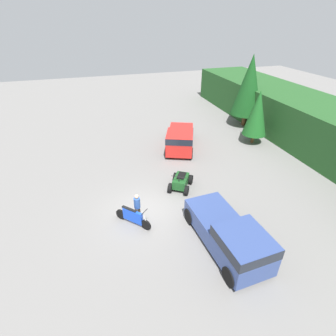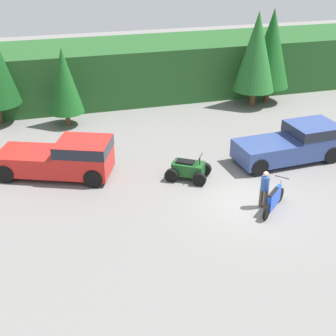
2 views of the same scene
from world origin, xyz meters
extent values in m
plane|color=slate|center=(0.00, 0.00, 0.00)|extent=(80.00, 80.00, 0.00)
cube|color=#235123|center=(0.00, 16.00, 1.82)|extent=(44.00, 6.00, 3.64)
cylinder|color=brown|center=(-6.50, 11.31, 0.42)|extent=(0.28, 0.28, 0.83)
cone|color=#19561E|center=(-6.50, 11.31, 2.73)|extent=(2.04, 2.04, 3.79)
cylinder|color=brown|center=(5.60, 11.49, 0.55)|extent=(0.37, 0.37, 1.10)
cone|color=#236628|center=(5.60, 11.49, 3.60)|extent=(2.68, 2.68, 5.00)
cylinder|color=brown|center=(6.89, 12.00, 0.55)|extent=(0.37, 0.37, 1.10)
cone|color=#19561E|center=(6.89, 12.00, 3.62)|extent=(2.70, 2.70, 5.03)
cube|color=red|center=(-6.33, 4.37, 1.04)|extent=(2.98, 2.81, 1.59)
cube|color=#1E232D|center=(-6.33, 4.37, 1.56)|extent=(3.01, 2.84, 0.51)
cube|color=red|center=(-8.77, 5.37, 0.71)|extent=(3.47, 3.01, 0.95)
cylinder|color=black|center=(-5.40, 5.01, 0.44)|extent=(0.92, 0.59, 0.87)
cylinder|color=black|center=(-6.12, 3.26, 0.44)|extent=(0.92, 0.59, 0.87)
cylinder|color=black|center=(-9.22, 6.59, 0.44)|extent=(0.92, 0.59, 0.87)
cylinder|color=black|center=(-9.95, 4.84, 0.44)|extent=(0.92, 0.59, 0.87)
cube|color=#334784|center=(4.96, 3.34, 1.04)|extent=(2.45, 2.19, 1.59)
cube|color=#1E232D|center=(4.96, 3.34, 1.56)|extent=(2.47, 2.21, 0.51)
cube|color=#334784|center=(2.36, 3.19, 0.71)|extent=(2.97, 2.22, 0.95)
cylinder|color=black|center=(5.50, 4.32, 0.44)|extent=(0.89, 0.33, 0.87)
cylinder|color=black|center=(5.61, 2.43, 0.44)|extent=(0.89, 0.33, 0.87)
cylinder|color=black|center=(1.45, 4.08, 0.44)|extent=(0.89, 0.33, 0.87)
cylinder|color=black|center=(1.56, 2.19, 0.44)|extent=(0.89, 0.33, 0.87)
cylinder|color=black|center=(1.38, -0.22, 0.31)|extent=(0.52, 0.49, 0.61)
cylinder|color=black|center=(0.15, -1.36, 0.31)|extent=(0.52, 0.49, 0.61)
cube|color=blue|center=(0.76, -0.79, 0.55)|extent=(1.01, 0.95, 0.74)
cylinder|color=#B7B7BC|center=(1.34, -0.25, 0.74)|extent=(0.27, 0.25, 0.84)
cylinder|color=black|center=(1.34, -0.25, 1.17)|extent=(0.43, 0.47, 0.04)
cube|color=black|center=(0.61, -0.93, 0.95)|extent=(0.76, 0.71, 0.06)
cylinder|color=black|center=(-0.89, 2.94, 0.31)|extent=(0.64, 0.52, 0.62)
cylinder|color=black|center=(-1.48, 2.05, 0.31)|extent=(0.64, 0.52, 0.62)
cylinder|color=black|center=(-2.01, 3.67, 0.31)|extent=(0.64, 0.52, 0.62)
cylinder|color=black|center=(-2.59, 2.77, 0.31)|extent=(0.64, 0.52, 0.62)
cube|color=#194C1E|center=(-1.74, 2.86, 0.52)|extent=(1.65, 1.48, 0.57)
cylinder|color=black|center=(-1.30, 2.57, 0.98)|extent=(0.07, 0.07, 0.35)
cylinder|color=black|center=(-1.30, 2.57, 1.15)|extent=(0.58, 0.86, 0.04)
cube|color=black|center=(-1.87, 2.94, 0.84)|extent=(0.95, 0.85, 0.08)
cylinder|color=brown|center=(0.39, -0.39, 0.41)|extent=(0.24, 0.24, 0.82)
cylinder|color=brown|center=(0.53, -0.52, 0.41)|extent=(0.24, 0.24, 0.82)
cylinder|color=#2D5199|center=(0.46, -0.46, 1.13)|extent=(0.48, 0.48, 0.62)
sphere|color=tan|center=(0.46, -0.46, 1.55)|extent=(0.32, 0.32, 0.22)
camera|label=1|loc=(11.65, -2.17, 9.93)|focal=28.00mm
camera|label=2|loc=(-8.05, -15.52, 10.31)|focal=50.00mm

